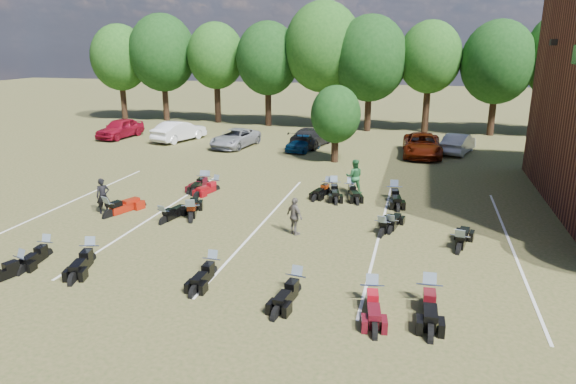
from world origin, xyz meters
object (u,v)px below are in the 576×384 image
(motorcycle_0, at_px, (22,273))
(motorcycle_14, at_px, (207,186))
(person_black, at_px, (103,196))
(motorcycle_7, at_px, (109,217))
(car_0, at_px, (120,128))
(motorcycle_3, at_px, (296,293))
(person_green, at_px, (354,176))
(person_grey, at_px, (295,216))
(car_4, at_px, (304,142))

(motorcycle_0, bearing_deg, motorcycle_14, 98.44)
(person_black, relative_size, motorcycle_7, 0.67)
(car_0, distance_m, motorcycle_3, 30.34)
(person_black, bearing_deg, car_0, 78.11)
(person_green, bearing_deg, car_0, -37.83)
(motorcycle_3, bearing_deg, motorcycle_0, -166.85)
(motorcycle_0, bearing_deg, person_black, 115.66)
(person_green, xyz_separation_m, motorcycle_3, (-0.26, -11.41, -0.90))
(person_green, xyz_separation_m, motorcycle_0, (-9.60, -12.38, -0.90))
(motorcycle_3, bearing_deg, person_black, 159.96)
(motorcycle_7, xyz_separation_m, motorcycle_14, (2.16, 5.84, 0.00))
(car_0, distance_m, person_grey, 25.95)
(person_grey, distance_m, motorcycle_14, 8.67)
(motorcycle_7, bearing_deg, motorcycle_0, 113.22)
(motorcycle_7, bearing_deg, person_black, -20.95)
(motorcycle_0, bearing_deg, person_green, 68.95)
(car_4, height_order, motorcycle_3, car_4)
(car_4, relative_size, motorcycle_3, 1.72)
(car_0, relative_size, motorcycle_3, 2.09)
(person_black, xyz_separation_m, motorcycle_3, (10.33, -5.33, -0.81))
(person_black, bearing_deg, motorcycle_14, 21.47)
(car_0, bearing_deg, person_grey, -37.00)
(car_4, height_order, person_black, person_black)
(car_0, relative_size, motorcycle_0, 2.22)
(motorcycle_14, bearing_deg, motorcycle_7, -100.42)
(car_4, xyz_separation_m, person_black, (-5.64, -16.03, 0.17))
(motorcycle_7, bearing_deg, motorcycle_14, -91.45)
(motorcycle_3, xyz_separation_m, motorcycle_7, (-9.79, 4.88, 0.00))
(motorcycle_3, bearing_deg, car_4, 109.64)
(car_0, bearing_deg, motorcycle_14, -37.21)
(car_4, distance_m, motorcycle_14, 11.06)
(car_0, relative_size, motorcycle_7, 1.88)
(car_4, distance_m, motorcycle_7, 17.26)
(car_4, bearing_deg, motorcycle_0, -89.13)
(person_green, bearing_deg, person_black, 20.46)
(car_0, xyz_separation_m, motorcycle_14, (12.66, -11.82, -0.78))
(motorcycle_3, bearing_deg, person_grey, 111.71)
(motorcycle_0, height_order, motorcycle_7, motorcycle_7)
(car_4, relative_size, motorcycle_0, 1.82)
(person_grey, height_order, motorcycle_14, person_grey)
(car_0, relative_size, person_grey, 2.92)
(car_0, bearing_deg, person_black, -54.10)
(person_green, height_order, motorcycle_0, person_green)
(person_green, height_order, motorcycle_7, person_green)
(motorcycle_7, bearing_deg, car_0, -40.42)
(motorcycle_0, distance_m, motorcycle_14, 11.81)
(car_0, height_order, person_grey, person_grey)
(person_grey, bearing_deg, motorcycle_14, -4.35)
(motorcycle_14, bearing_deg, motorcycle_0, -88.46)
(motorcycle_7, bearing_deg, person_green, -128.17)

